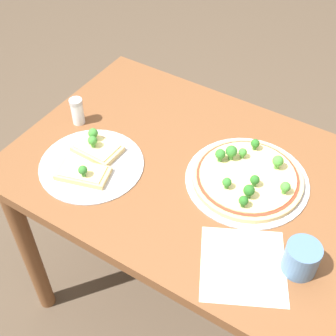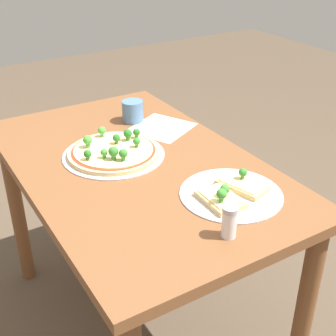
{
  "view_description": "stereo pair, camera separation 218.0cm",
  "coord_description": "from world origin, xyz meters",
  "px_view_note": "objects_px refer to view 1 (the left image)",
  "views": [
    {
      "loc": [
        0.37,
        -0.83,
        1.74
      ],
      "look_at": [
        -0.12,
        -0.05,
        0.78
      ],
      "focal_mm": 50.0,
      "sensor_mm": 36.0,
      "label": 1
    },
    {
      "loc": [
        -1.23,
        0.63,
        1.5
      ],
      "look_at": [
        -0.12,
        -0.05,
        0.78
      ],
      "focal_mm": 50.0,
      "sensor_mm": 36.0,
      "label": 2
    }
  ],
  "objects_px": {
    "dining_table": "(212,204)",
    "pizza_tray_whole": "(247,177)",
    "drinking_cup": "(301,258)",
    "condiment_shaker": "(77,111)",
    "pizza_tray_slice": "(91,161)"
  },
  "relations": [
    {
      "from": "pizza_tray_whole",
      "to": "condiment_shaker",
      "type": "xyz_separation_m",
      "value": [
        -0.57,
        -0.06,
        0.03
      ]
    },
    {
      "from": "pizza_tray_whole",
      "to": "pizza_tray_slice",
      "type": "bearing_deg",
      "value": -156.48
    },
    {
      "from": "drinking_cup",
      "to": "condiment_shaker",
      "type": "height_order",
      "value": "condiment_shaker"
    },
    {
      "from": "dining_table",
      "to": "pizza_tray_whole",
      "type": "bearing_deg",
      "value": 27.0
    },
    {
      "from": "dining_table",
      "to": "drinking_cup",
      "type": "xyz_separation_m",
      "value": [
        0.31,
        -0.15,
        0.16
      ]
    },
    {
      "from": "pizza_tray_whole",
      "to": "drinking_cup",
      "type": "bearing_deg",
      "value": -40.48
    },
    {
      "from": "pizza_tray_slice",
      "to": "condiment_shaker",
      "type": "distance_m",
      "value": 0.2
    },
    {
      "from": "dining_table",
      "to": "pizza_tray_whole",
      "type": "xyz_separation_m",
      "value": [
        0.08,
        0.04,
        0.13
      ]
    },
    {
      "from": "pizza_tray_slice",
      "to": "dining_table",
      "type": "bearing_deg",
      "value": 22.65
    },
    {
      "from": "dining_table",
      "to": "condiment_shaker",
      "type": "bearing_deg",
      "value": -178.38
    },
    {
      "from": "dining_table",
      "to": "condiment_shaker",
      "type": "xyz_separation_m",
      "value": [
        -0.48,
        -0.01,
        0.16
      ]
    },
    {
      "from": "dining_table",
      "to": "drinking_cup",
      "type": "distance_m",
      "value": 0.38
    },
    {
      "from": "dining_table",
      "to": "condiment_shaker",
      "type": "distance_m",
      "value": 0.51
    },
    {
      "from": "pizza_tray_slice",
      "to": "drinking_cup",
      "type": "height_order",
      "value": "drinking_cup"
    },
    {
      "from": "drinking_cup",
      "to": "condiment_shaker",
      "type": "distance_m",
      "value": 0.81
    }
  ]
}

